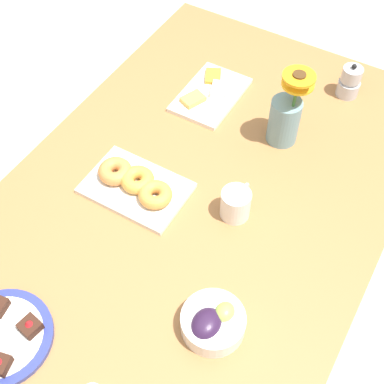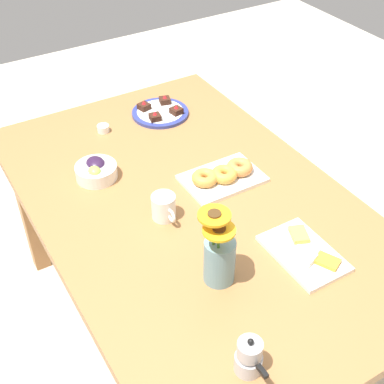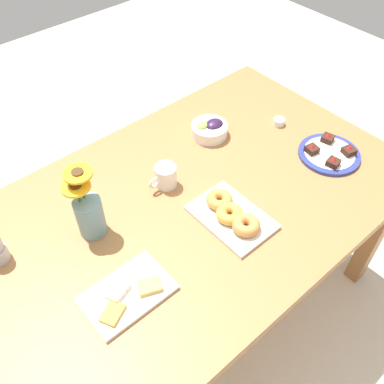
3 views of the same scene
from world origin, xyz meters
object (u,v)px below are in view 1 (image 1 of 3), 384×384
croissant_platter (136,184)px  dessert_plate (0,337)px  coffee_mug (236,203)px  flower_vase (286,117)px  cheese_platter (210,94)px  grape_bowl (213,322)px  moka_pot (350,82)px  dining_table (192,219)px

croissant_platter → dessert_plate: 0.52m
coffee_mug → flower_vase: bearing=1.2°
cheese_platter → croissant_platter: (-0.44, -0.01, 0.01)m
cheese_platter → grape_bowl: bearing=-150.5°
flower_vase → moka_pot: size_ratio=2.16×
dessert_plate → moka_pot: moka_pot is taller
flower_vase → moka_pot: 0.30m
coffee_mug → cheese_platter: 0.47m
coffee_mug → grape_bowl: coffee_mug is taller
coffee_mug → flower_vase: flower_vase is taller
coffee_mug → moka_pot: 0.61m
flower_vase → cheese_platter: bearing=78.7°
grape_bowl → dessert_plate: grape_bowl is taller
dessert_plate → flower_vase: bearing=-17.9°
coffee_mug → moka_pot: size_ratio=0.96×
grape_bowl → croissant_platter: bearing=56.8°
coffee_mug → dessert_plate: bearing=153.0°
dining_table → dessert_plate: (-0.56, 0.18, 0.10)m
cheese_platter → moka_pot: (0.23, -0.37, 0.04)m
grape_bowl → dessert_plate: 0.48m
cheese_platter → coffee_mug: bearing=-142.6°
croissant_platter → dessert_plate: (-0.51, 0.02, -0.01)m
cheese_platter → croissant_platter: 0.44m
moka_pot → cheese_platter: bearing=121.7°
dining_table → dessert_plate: dessert_plate is taller
coffee_mug → moka_pot: bearing=-8.6°
dining_table → cheese_platter: cheese_platter is taller
grape_bowl → cheese_platter: bearing=29.5°
coffee_mug → grape_bowl: bearing=-161.5°
grape_bowl → moka_pot: size_ratio=1.25×
croissant_platter → dessert_plate: size_ratio=1.17×
cheese_platter → flower_vase: size_ratio=1.01×
croissant_platter → moka_pot: 0.76m
flower_vase → dessert_plate: bearing=162.1°
dining_table → dessert_plate: bearing=162.5°
dining_table → grape_bowl: grape_bowl is taller
croissant_platter → moka_pot: size_ratio=2.35×
dining_table → cheese_platter: size_ratio=6.15×
coffee_mug → moka_pot: (0.60, -0.09, 0.01)m
dining_table → cheese_platter: bearing=22.5°
coffee_mug → grape_bowl: (-0.31, -0.11, -0.01)m
coffee_mug → dining_table: bearing=100.9°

